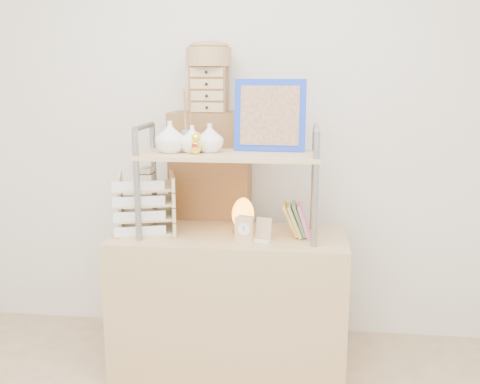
# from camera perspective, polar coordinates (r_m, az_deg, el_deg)

# --- Properties ---
(room_shell) EXTENTS (3.42, 3.41, 2.61)m
(room_shell) POSITION_cam_1_polar(r_m,az_deg,el_deg) (1.85, -4.86, 16.80)
(room_shell) COLOR silver
(room_shell) RESTS_ON ground
(desk) EXTENTS (1.20, 0.50, 0.75)m
(desk) POSITION_cam_1_polar(r_m,az_deg,el_deg) (2.89, -1.15, -11.68)
(desk) COLOR tan
(desk) RESTS_ON ground
(cabinet) EXTENTS (0.45, 0.24, 1.35)m
(cabinet) POSITION_cam_1_polar(r_m,az_deg,el_deg) (3.15, -3.07, -3.82)
(cabinet) COLOR brown
(cabinet) RESTS_ON ground
(hutch) EXTENTS (0.90, 0.34, 0.78)m
(hutch) POSITION_cam_1_polar(r_m,az_deg,el_deg) (2.69, -2.01, 4.60)
(hutch) COLOR gray
(hutch) RESTS_ON desk
(letter_tray) EXTENTS (0.34, 0.33, 0.34)m
(letter_tray) POSITION_cam_1_polar(r_m,az_deg,el_deg) (2.82, -10.01, -1.49)
(letter_tray) COLOR #DBC283
(letter_tray) RESTS_ON desk
(salt_lamp) EXTENTS (0.12, 0.12, 0.19)m
(salt_lamp) POSITION_cam_1_polar(r_m,az_deg,el_deg) (2.76, 0.32, -2.49)
(salt_lamp) COLOR brown
(salt_lamp) RESTS_ON desk
(desk_clock) EXTENTS (0.09, 0.05, 0.12)m
(desk_clock) POSITION_cam_1_polar(r_m,az_deg,el_deg) (2.63, 0.44, -4.01)
(desk_clock) COLOR tan
(desk_clock) RESTS_ON desk
(postcard_stand) EXTENTS (0.18, 0.09, 0.12)m
(postcard_stand) POSITION_cam_1_polar(r_m,az_deg,el_deg) (2.66, 1.51, -4.41)
(postcard_stand) COLOR white
(postcard_stand) RESTS_ON desk
(drawer_chest) EXTENTS (0.20, 0.16, 0.25)m
(drawer_chest) POSITION_cam_1_polar(r_m,az_deg,el_deg) (3.01, -3.31, 10.85)
(drawer_chest) COLOR brown
(drawer_chest) RESTS_ON cabinet
(woven_basket) EXTENTS (0.25, 0.25, 0.10)m
(woven_basket) POSITION_cam_1_polar(r_m,az_deg,el_deg) (3.01, -3.35, 14.18)
(woven_basket) COLOR #997045
(woven_basket) RESTS_ON drawer_chest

